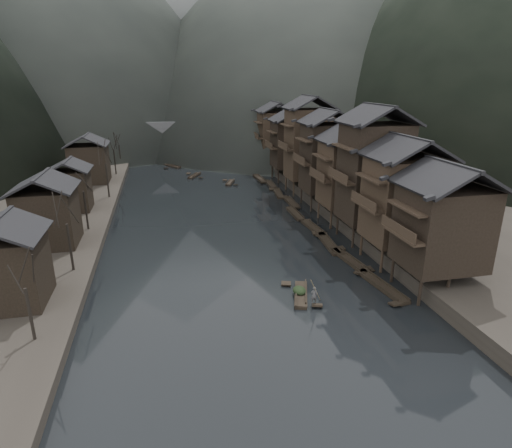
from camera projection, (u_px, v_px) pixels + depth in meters
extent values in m
plane|color=black|center=(241.00, 271.00, 44.96)|extent=(300.00, 300.00, 0.00)
cube|color=#2D2823|center=(372.00, 171.00, 88.67)|extent=(40.00, 200.00, 1.80)
cube|color=#2D2823|center=(3.00, 190.00, 74.69)|extent=(40.00, 200.00, 1.20)
cylinder|color=black|center=(420.00, 292.00, 37.78)|extent=(0.30, 0.30, 2.90)
cylinder|color=black|center=(392.00, 270.00, 42.22)|extent=(0.30, 0.30, 2.90)
cylinder|color=black|center=(447.00, 289.00, 38.33)|extent=(0.30, 0.30, 2.90)
cylinder|color=black|center=(417.00, 267.00, 42.77)|extent=(0.30, 0.30, 2.90)
cube|color=black|center=(442.00, 227.00, 38.98)|extent=(7.00, 6.00, 7.50)
cube|color=#31251B|center=(402.00, 234.00, 38.30)|extent=(1.20, 5.70, 0.25)
cylinder|color=#31251B|center=(382.00, 261.00, 44.25)|extent=(0.30, 0.30, 2.90)
cylinder|color=#31251B|center=(361.00, 244.00, 48.69)|extent=(0.30, 0.30, 2.90)
cylinder|color=#31251B|center=(406.00, 259.00, 44.80)|extent=(0.30, 0.30, 2.90)
cylinder|color=#31251B|center=(383.00, 242.00, 49.24)|extent=(0.30, 0.30, 2.90)
cube|color=#31251B|center=(403.00, 200.00, 45.23)|extent=(7.00, 6.00, 8.89)
cube|color=#31251B|center=(367.00, 206.00, 44.57)|extent=(1.20, 5.70, 0.25)
cylinder|color=black|center=(353.00, 238.00, 50.72)|extent=(0.30, 0.30, 2.90)
cylinder|color=black|center=(337.00, 225.00, 55.16)|extent=(0.30, 0.30, 2.90)
cylinder|color=black|center=(374.00, 236.00, 51.27)|extent=(0.30, 0.30, 2.90)
cylinder|color=black|center=(357.00, 223.00, 55.71)|extent=(0.30, 0.30, 2.90)
cube|color=black|center=(373.00, 173.00, 51.25)|extent=(7.00, 6.00, 11.64)
cube|color=#31251B|center=(342.00, 180.00, 50.63)|extent=(1.20, 5.70, 0.25)
cylinder|color=#31251B|center=(331.00, 219.00, 57.19)|extent=(0.30, 0.30, 2.90)
cylinder|color=#31251B|center=(319.00, 209.00, 61.62)|extent=(0.30, 0.30, 2.90)
cylinder|color=#31251B|center=(350.00, 218.00, 57.74)|extent=(0.30, 0.30, 2.90)
cylinder|color=#31251B|center=(336.00, 208.00, 62.18)|extent=(0.30, 0.30, 2.90)
cube|color=#31251B|center=(348.00, 173.00, 58.21)|extent=(7.00, 6.00, 8.62)
cube|color=#31251B|center=(320.00, 178.00, 57.54)|extent=(1.20, 5.70, 0.25)
cylinder|color=black|center=(311.00, 203.00, 64.58)|extent=(0.30, 0.30, 2.90)
cylinder|color=black|center=(301.00, 195.00, 69.02)|extent=(0.30, 0.30, 2.90)
cylinder|color=black|center=(328.00, 202.00, 65.14)|extent=(0.30, 0.30, 2.90)
cylinder|color=black|center=(317.00, 194.00, 69.57)|extent=(0.30, 0.30, 2.90)
cube|color=black|center=(327.00, 158.00, 65.36)|extent=(7.00, 6.00, 10.13)
cube|color=#31251B|center=(302.00, 162.00, 64.72)|extent=(1.20, 5.70, 0.25)
cylinder|color=#31251B|center=(294.00, 189.00, 72.90)|extent=(0.30, 0.30, 2.90)
cylinder|color=#31251B|center=(286.00, 182.00, 77.34)|extent=(0.30, 0.30, 2.90)
cylinder|color=#31251B|center=(309.00, 188.00, 73.45)|extent=(0.30, 0.30, 2.90)
cylinder|color=#31251B|center=(300.00, 182.00, 77.89)|extent=(0.30, 0.30, 2.90)
cube|color=#31251B|center=(308.00, 144.00, 73.42)|extent=(7.00, 6.00, 11.72)
cube|color=#31251B|center=(286.00, 148.00, 72.80)|extent=(1.20, 5.70, 0.25)
cylinder|color=black|center=(278.00, 176.00, 82.14)|extent=(0.30, 0.30, 2.90)
cylinder|color=black|center=(272.00, 171.00, 86.58)|extent=(0.30, 0.30, 2.90)
cylinder|color=black|center=(292.00, 176.00, 82.70)|extent=(0.30, 0.30, 2.90)
cylinder|color=black|center=(285.00, 171.00, 87.13)|extent=(0.30, 0.30, 2.90)
cube|color=black|center=(291.00, 144.00, 83.14)|extent=(7.00, 6.00, 8.79)
cube|color=#31251B|center=(271.00, 147.00, 82.47)|extent=(1.20, 5.70, 0.25)
cylinder|color=#31251B|center=(264.00, 165.00, 93.23)|extent=(0.30, 0.30, 2.90)
cylinder|color=#31251B|center=(259.00, 161.00, 97.67)|extent=(0.30, 0.30, 2.90)
cylinder|color=#31251B|center=(276.00, 164.00, 93.79)|extent=(0.30, 0.30, 2.90)
cylinder|color=#31251B|center=(271.00, 160.00, 98.22)|extent=(0.30, 0.30, 2.90)
cube|color=#31251B|center=(275.00, 135.00, 94.09)|extent=(7.00, 6.00, 9.61)
cube|color=#31251B|center=(258.00, 137.00, 93.45)|extent=(1.20, 5.70, 0.25)
cube|color=black|center=(9.00, 268.00, 35.78)|extent=(5.50, 5.50, 6.00)
cube|color=black|center=(48.00, 215.00, 48.63)|extent=(6.00, 6.00, 6.50)
cube|color=black|center=(71.00, 189.00, 61.69)|extent=(5.00, 5.00, 5.80)
cube|color=black|center=(89.00, 162.00, 78.16)|extent=(6.50, 6.50, 6.80)
cylinder|color=black|center=(36.00, 311.00, 30.96)|extent=(0.24, 0.24, 4.18)
cylinder|color=black|center=(68.00, 245.00, 42.16)|extent=(0.24, 0.24, 4.87)
cylinder|color=black|center=(87.00, 208.00, 53.83)|extent=(0.24, 0.24, 4.96)
cylinder|color=black|center=(102.00, 179.00, 68.21)|extent=(0.24, 0.24, 5.45)
cylinder|color=black|center=(113.00, 161.00, 84.83)|extent=(0.24, 0.24, 4.95)
cylinder|color=black|center=(118.00, 153.00, 95.82)|extent=(0.24, 0.24, 4.10)
cube|color=black|center=(381.00, 286.00, 41.49)|extent=(2.12, 7.63, 0.30)
cube|color=black|center=(381.00, 284.00, 41.43)|extent=(2.15, 7.49, 0.10)
cube|color=black|center=(369.00, 269.00, 44.86)|extent=(1.05, 1.04, 0.36)
cube|color=black|center=(395.00, 303.00, 38.02)|extent=(1.05, 1.04, 0.36)
cube|color=black|center=(349.00, 260.00, 47.23)|extent=(1.87, 7.05, 0.30)
cube|color=black|center=(350.00, 259.00, 47.17)|extent=(1.91, 6.92, 0.10)
cube|color=black|center=(341.00, 248.00, 50.34)|extent=(1.02, 0.96, 0.35)
cube|color=black|center=(360.00, 272.00, 44.03)|extent=(1.02, 0.96, 0.35)
cube|color=black|center=(328.00, 243.00, 52.12)|extent=(1.67, 7.47, 0.30)
cube|color=black|center=(328.00, 242.00, 52.06)|extent=(1.71, 7.33, 0.10)
cube|color=black|center=(316.00, 233.00, 55.30)|extent=(1.00, 0.98, 0.36)
cube|color=black|center=(342.00, 253.00, 48.85)|extent=(1.00, 0.98, 0.36)
cube|color=black|center=(313.00, 228.00, 57.28)|extent=(1.60, 6.39, 0.30)
cube|color=black|center=(314.00, 227.00, 57.22)|extent=(1.65, 6.27, 0.10)
cube|color=black|center=(308.00, 220.00, 60.08)|extent=(0.99, 0.85, 0.33)
cube|color=black|center=(320.00, 235.00, 54.39)|extent=(0.99, 0.85, 0.33)
cube|color=black|center=(295.00, 214.00, 63.29)|extent=(1.11, 5.98, 0.30)
cube|color=black|center=(295.00, 213.00, 63.23)|extent=(1.17, 5.86, 0.10)
cube|color=black|center=(290.00, 208.00, 65.90)|extent=(0.94, 0.74, 0.33)
cube|color=black|center=(301.00, 219.00, 60.59)|extent=(0.94, 0.74, 0.33)
cube|color=black|center=(291.00, 202.00, 69.16)|extent=(1.25, 6.61, 0.30)
cube|color=black|center=(291.00, 201.00, 69.11)|extent=(1.30, 6.48, 0.10)
cube|color=black|center=(285.00, 197.00, 72.02)|extent=(0.95, 0.83, 0.34)
cube|color=black|center=(297.00, 207.00, 66.21)|extent=(0.95, 0.83, 0.34)
cube|color=black|center=(278.00, 194.00, 74.41)|extent=(1.92, 6.50, 0.30)
cube|color=black|center=(278.00, 193.00, 74.35)|extent=(1.96, 6.38, 0.10)
cube|color=black|center=(272.00, 189.00, 77.10)|extent=(1.03, 0.90, 0.34)
cube|color=black|center=(285.00, 197.00, 71.62)|extent=(1.03, 0.90, 0.34)
cube|color=black|center=(271.00, 184.00, 80.79)|extent=(1.40, 6.05, 0.30)
cube|color=black|center=(271.00, 184.00, 80.73)|extent=(1.45, 5.93, 0.10)
cube|color=black|center=(266.00, 180.00, 83.38)|extent=(0.97, 0.79, 0.33)
cube|color=black|center=(275.00, 187.00, 78.11)|extent=(0.97, 0.79, 0.33)
cube|color=black|center=(260.00, 179.00, 85.24)|extent=(1.37, 6.96, 0.30)
cube|color=black|center=(260.00, 178.00, 85.18)|extent=(1.42, 6.82, 0.10)
cube|color=black|center=(257.00, 175.00, 88.29)|extent=(0.97, 0.89, 0.35)
cube|color=black|center=(263.00, 182.00, 82.10)|extent=(0.97, 0.89, 0.35)
cube|color=black|center=(253.00, 171.00, 92.62)|extent=(1.62, 6.08, 0.30)
cube|color=black|center=(253.00, 170.00, 92.56)|extent=(1.67, 5.97, 0.10)
cube|color=black|center=(251.00, 168.00, 95.28)|extent=(1.00, 0.82, 0.33)
cube|color=black|center=(255.00, 173.00, 89.87)|extent=(1.00, 0.82, 0.33)
cube|color=black|center=(250.00, 166.00, 97.47)|extent=(1.99, 6.59, 0.30)
cube|color=black|center=(250.00, 165.00, 97.41)|extent=(2.03, 6.47, 0.10)
cube|color=black|center=(249.00, 163.00, 100.36)|extent=(1.04, 0.92, 0.34)
cube|color=black|center=(251.00, 168.00, 94.48)|extent=(1.04, 0.92, 0.34)
cube|color=black|center=(230.00, 183.00, 82.17)|extent=(2.45, 4.60, 0.30)
cube|color=black|center=(230.00, 182.00, 82.11)|extent=(2.47, 4.53, 0.10)
cube|color=black|center=(225.00, 180.00, 83.87)|extent=(0.99, 0.82, 0.29)
cube|color=black|center=(236.00, 184.00, 80.38)|extent=(0.99, 0.82, 0.29)
cube|color=black|center=(194.00, 176.00, 87.94)|extent=(3.13, 4.99, 0.30)
cube|color=black|center=(194.00, 175.00, 87.88)|extent=(3.13, 4.92, 0.10)
cube|color=black|center=(188.00, 173.00, 89.70)|extent=(1.04, 0.94, 0.30)
cube|color=black|center=(201.00, 177.00, 86.09)|extent=(1.04, 0.94, 0.30)
cube|color=black|center=(172.00, 166.00, 97.56)|extent=(3.94, 5.23, 0.30)
cube|color=black|center=(172.00, 165.00, 97.51)|extent=(3.92, 5.16, 0.10)
cube|color=black|center=(178.00, 163.00, 99.89)|extent=(1.09, 1.05, 0.32)
cube|color=black|center=(166.00, 168.00, 95.15)|extent=(1.09, 1.05, 0.32)
cube|color=black|center=(205.00, 154.00, 112.56)|extent=(1.01, 5.10, 0.30)
cube|color=black|center=(205.00, 154.00, 112.50)|extent=(1.06, 5.00, 0.10)
cube|color=black|center=(204.00, 152.00, 114.78)|extent=(0.85, 0.64, 0.30)
cube|color=black|center=(206.00, 155.00, 110.25)|extent=(0.85, 0.64, 0.30)
cube|color=#4C4C4F|center=(190.00, 128.00, 109.17)|extent=(40.00, 6.00, 1.60)
cube|color=#4C4C4F|center=(191.00, 123.00, 106.25)|extent=(40.00, 0.50, 1.00)
cube|color=#4C4C4F|center=(189.00, 121.00, 111.24)|extent=(40.00, 0.50, 1.00)
cube|color=#4C4C4F|center=(135.00, 145.00, 107.65)|extent=(3.20, 6.00, 6.40)
cube|color=#4C4C4F|center=(173.00, 144.00, 109.56)|extent=(3.20, 6.00, 6.40)
cube|color=#4C4C4F|center=(208.00, 143.00, 111.37)|extent=(3.20, 6.00, 6.40)
cube|color=#4C4C4F|center=(244.00, 142.00, 113.28)|extent=(3.20, 6.00, 6.40)
cone|color=#474F49|center=(321.00, 1.00, 160.99)|extent=(195.00, 195.00, 93.54)
cube|color=black|center=(301.00, 295.00, 39.79)|extent=(2.63, 5.15, 0.30)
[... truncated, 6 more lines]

